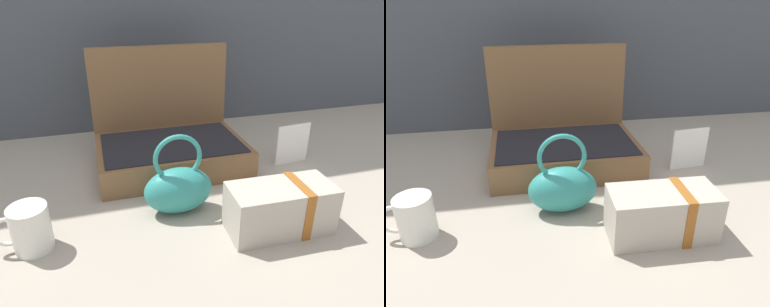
# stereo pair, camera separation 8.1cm
# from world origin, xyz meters

# --- Properties ---
(ground_plane) EXTENTS (6.00, 6.00, 0.00)m
(ground_plane) POSITION_xyz_m (0.00, 0.00, 0.00)
(ground_plane) COLOR #9E9384
(open_suitcase) EXTENTS (0.43, 0.30, 0.34)m
(open_suitcase) POSITION_xyz_m (-0.01, 0.21, 0.08)
(open_suitcase) COLOR brown
(open_suitcase) RESTS_ON ground_plane
(teal_pouch_handbag) EXTENTS (0.17, 0.09, 0.20)m
(teal_pouch_handbag) POSITION_xyz_m (-0.05, -0.05, 0.06)
(teal_pouch_handbag) COLOR teal
(teal_pouch_handbag) RESTS_ON ground_plane
(cream_toiletry_bag) EXTENTS (0.23, 0.11, 0.11)m
(cream_toiletry_bag) POSITION_xyz_m (0.15, -0.18, 0.05)
(cream_toiletry_bag) COLOR #B2A899
(cream_toiletry_bag) RESTS_ON ground_plane
(coffee_mug) EXTENTS (0.12, 0.08, 0.10)m
(coffee_mug) POSITION_xyz_m (-0.37, -0.10, 0.05)
(coffee_mug) COLOR silver
(coffee_mug) RESTS_ON ground_plane
(info_card_left) EXTENTS (0.11, 0.02, 0.12)m
(info_card_left) POSITION_xyz_m (0.35, 0.11, 0.06)
(info_card_left) COLOR white
(info_card_left) RESTS_ON ground_plane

